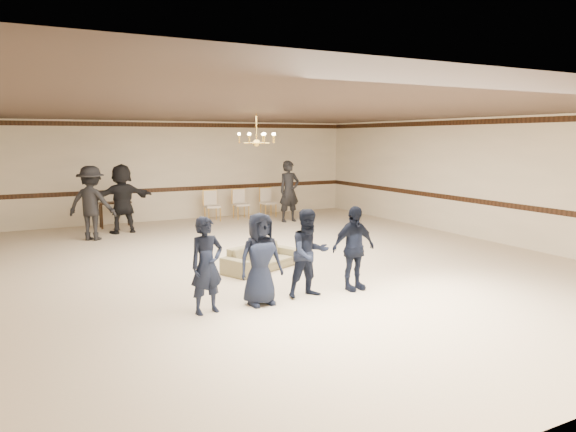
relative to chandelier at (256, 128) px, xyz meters
name	(u,v)px	position (x,y,z in m)	size (l,w,h in m)	color
room	(276,189)	(0.00, -1.00, -1.28)	(12.01, 14.01, 3.21)	beige
chair_rail	(182,189)	(0.00, 5.99, -1.88)	(12.00, 0.02, 0.14)	black
crown_molding	(180,125)	(0.00, 5.99, 0.21)	(12.00, 0.02, 0.14)	black
chandelier	(256,128)	(0.00, 0.00, 0.00)	(0.94, 0.94, 0.89)	gold
boy_a	(207,265)	(-2.38, -3.41, -2.13)	(0.55, 0.36, 1.49)	black
boy_b	(260,259)	(-1.48, -3.41, -2.13)	(0.73, 0.48, 1.49)	black
boy_c	(309,253)	(-0.58, -3.41, -2.13)	(0.73, 0.57, 1.49)	black
boy_d	(354,248)	(0.32, -3.41, -2.13)	(0.88, 0.36, 1.49)	black
settee	(261,258)	(-0.53, -1.35, -2.63)	(1.71, 0.67, 0.50)	#837E57
adult_left	(92,203)	(-3.13, 3.57, -1.90)	(1.26, 0.72, 1.95)	black
adult_mid	(122,199)	(-2.23, 4.27, -1.90)	(1.81, 0.58, 1.95)	black
adult_right	(289,191)	(2.87, 3.87, -1.90)	(0.71, 0.47, 1.95)	black
banquet_chair_left	(212,206)	(0.74, 5.15, -2.39)	(0.47, 0.47, 0.97)	beige
banquet_chair_mid	(241,204)	(1.74, 5.15, -2.39)	(0.47, 0.47, 0.97)	beige
banquet_chair_right	(268,202)	(2.74, 5.15, -2.39)	(0.47, 0.47, 0.97)	beige
console_table	(115,214)	(-2.26, 5.35, -2.49)	(0.92, 0.39, 0.77)	#311C10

